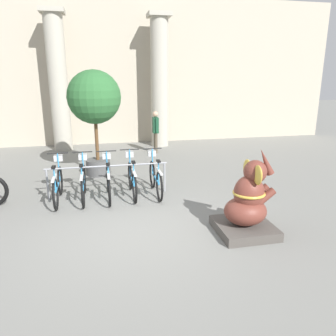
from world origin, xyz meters
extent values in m
plane|color=slate|center=(0.00, 0.00, 0.00)|extent=(60.00, 60.00, 0.00)
cube|color=#B2A893|center=(0.00, 8.60, 3.00)|extent=(20.00, 0.20, 6.00)
cylinder|color=#ADA899|center=(-1.95, 7.60, 2.50)|extent=(0.71, 0.71, 5.00)
cube|color=#ADA899|center=(-1.95, 7.60, 5.08)|extent=(0.88, 0.88, 0.16)
cylinder|color=#ADA899|center=(1.95, 7.60, 2.50)|extent=(0.71, 0.71, 5.00)
cube|color=#ADA899|center=(1.95, 7.60, 5.08)|extent=(0.88, 0.88, 0.16)
cylinder|color=gray|center=(-1.81, 1.95, 0.38)|extent=(0.05, 0.05, 0.75)
cylinder|color=gray|center=(0.99, 1.95, 0.38)|extent=(0.05, 0.05, 0.75)
cylinder|color=gray|center=(-0.41, 1.95, 0.75)|extent=(2.90, 0.04, 0.04)
torus|color=black|center=(-1.56, 2.28, 0.36)|extent=(0.05, 0.71, 0.71)
torus|color=black|center=(-1.56, 1.28, 0.36)|extent=(0.05, 0.71, 0.71)
cube|color=#338CC6|center=(-1.56, 1.78, 0.41)|extent=(0.04, 0.90, 0.04)
cube|color=#BCBCBC|center=(-1.56, 1.28, 0.73)|extent=(0.06, 0.60, 0.03)
cylinder|color=#338CC6|center=(-1.56, 1.38, 0.64)|extent=(0.03, 0.03, 0.57)
cube|color=black|center=(-1.56, 1.38, 0.94)|extent=(0.08, 0.18, 0.04)
cylinder|color=#338CC6|center=(-1.56, 2.24, 0.71)|extent=(0.03, 0.03, 0.70)
cylinder|color=black|center=(-1.56, 2.24, 1.05)|extent=(0.48, 0.03, 0.03)
cube|color=#BCBCBC|center=(-1.56, 2.34, 0.91)|extent=(0.20, 0.16, 0.14)
torus|color=black|center=(-0.98, 2.29, 0.36)|extent=(0.05, 0.71, 0.71)
torus|color=black|center=(-0.98, 1.29, 0.36)|extent=(0.05, 0.71, 0.71)
cube|color=#338CC6|center=(-0.98, 1.79, 0.41)|extent=(0.04, 0.90, 0.04)
cube|color=#BCBCBC|center=(-0.98, 1.29, 0.73)|extent=(0.06, 0.60, 0.03)
cylinder|color=#338CC6|center=(-0.98, 1.39, 0.64)|extent=(0.03, 0.03, 0.57)
cube|color=black|center=(-0.98, 1.39, 0.94)|extent=(0.08, 0.18, 0.04)
cylinder|color=#338CC6|center=(-0.98, 2.25, 0.71)|extent=(0.03, 0.03, 0.70)
cylinder|color=black|center=(-0.98, 2.25, 1.05)|extent=(0.48, 0.03, 0.03)
cube|color=#BCBCBC|center=(-0.98, 2.35, 0.91)|extent=(0.20, 0.16, 0.14)
torus|color=black|center=(-0.41, 2.27, 0.36)|extent=(0.05, 0.71, 0.71)
torus|color=black|center=(-0.41, 1.27, 0.36)|extent=(0.05, 0.71, 0.71)
cube|color=#338CC6|center=(-0.41, 1.77, 0.41)|extent=(0.04, 0.90, 0.04)
cube|color=#BCBCBC|center=(-0.41, 1.27, 0.73)|extent=(0.06, 0.60, 0.03)
cylinder|color=#338CC6|center=(-0.41, 1.37, 0.64)|extent=(0.03, 0.03, 0.57)
cube|color=black|center=(-0.41, 1.37, 0.94)|extent=(0.08, 0.18, 0.04)
cylinder|color=#338CC6|center=(-0.41, 2.23, 0.71)|extent=(0.03, 0.03, 0.70)
cylinder|color=black|center=(-0.41, 2.23, 1.05)|extent=(0.48, 0.03, 0.03)
cube|color=#BCBCBC|center=(-0.41, 2.33, 0.91)|extent=(0.20, 0.16, 0.14)
torus|color=black|center=(0.17, 2.33, 0.36)|extent=(0.05, 0.71, 0.71)
torus|color=black|center=(0.17, 1.34, 0.36)|extent=(0.05, 0.71, 0.71)
cube|color=#338CC6|center=(0.17, 1.84, 0.41)|extent=(0.04, 0.90, 0.04)
cube|color=#BCBCBC|center=(0.17, 1.34, 0.73)|extent=(0.06, 0.60, 0.03)
cylinder|color=#338CC6|center=(0.17, 1.44, 0.64)|extent=(0.03, 0.03, 0.57)
cube|color=black|center=(0.17, 1.44, 0.94)|extent=(0.08, 0.18, 0.04)
cylinder|color=#338CC6|center=(0.17, 2.29, 0.71)|extent=(0.03, 0.03, 0.70)
cylinder|color=black|center=(0.17, 2.29, 1.05)|extent=(0.48, 0.03, 0.03)
cube|color=#BCBCBC|center=(0.17, 2.39, 0.91)|extent=(0.20, 0.16, 0.14)
torus|color=black|center=(0.74, 2.32, 0.36)|extent=(0.05, 0.71, 0.71)
torus|color=black|center=(0.74, 1.32, 0.36)|extent=(0.05, 0.71, 0.71)
cube|color=#338CC6|center=(0.74, 1.82, 0.41)|extent=(0.04, 0.90, 0.04)
cube|color=#BCBCBC|center=(0.74, 1.32, 0.73)|extent=(0.06, 0.60, 0.03)
cylinder|color=#338CC6|center=(0.74, 1.42, 0.64)|extent=(0.03, 0.03, 0.57)
cube|color=black|center=(0.74, 1.42, 0.94)|extent=(0.08, 0.18, 0.04)
cylinder|color=#338CC6|center=(0.74, 2.28, 0.71)|extent=(0.03, 0.03, 0.70)
cylinder|color=black|center=(0.74, 2.28, 1.05)|extent=(0.48, 0.03, 0.03)
cube|color=#BCBCBC|center=(0.74, 2.38, 0.91)|extent=(0.20, 0.16, 0.14)
cube|color=#4C4742|center=(2.00, -0.59, 0.09)|extent=(1.03, 1.03, 0.18)
ellipsoid|color=brown|center=(2.00, -0.59, 0.43)|extent=(0.79, 0.70, 0.51)
ellipsoid|color=brown|center=(2.04, -0.59, 0.78)|extent=(0.56, 0.51, 0.65)
sphere|color=brown|center=(2.14, -0.59, 1.18)|extent=(0.42, 0.42, 0.42)
ellipsoid|color=gold|center=(2.08, -0.38, 1.18)|extent=(0.08, 0.30, 0.36)
ellipsoid|color=gold|center=(2.08, -0.80, 1.18)|extent=(0.08, 0.30, 0.36)
cone|color=brown|center=(2.32, -0.59, 1.36)|extent=(0.36, 0.15, 0.53)
cylinder|color=brown|center=(2.30, -0.47, 0.71)|extent=(0.42, 0.14, 0.37)
cylinder|color=brown|center=(2.30, -0.71, 0.71)|extent=(0.42, 0.14, 0.37)
torus|color=gold|center=(2.04, -0.59, 0.78)|extent=(0.59, 0.59, 0.05)
cylinder|color=brown|center=(1.54, 6.39, 0.38)|extent=(0.11, 0.11, 0.77)
cylinder|color=brown|center=(1.54, 6.22, 0.38)|extent=(0.11, 0.11, 0.77)
cube|color=#19472D|center=(1.54, 6.30, 1.06)|extent=(0.20, 0.32, 0.58)
sphere|color=tan|center=(1.54, 6.30, 1.47)|extent=(0.21, 0.21, 0.21)
cylinder|color=#19472D|center=(1.54, 6.50, 1.09)|extent=(0.07, 0.07, 0.52)
cylinder|color=#19472D|center=(1.54, 6.10, 1.09)|extent=(0.07, 0.07, 0.52)
cylinder|color=#4C4C4C|center=(-0.63, 3.85, 0.22)|extent=(0.71, 0.71, 0.45)
cylinder|color=brown|center=(-0.63, 3.85, 1.05)|extent=(0.10, 0.10, 1.21)
sphere|color=#2D6633|center=(-0.63, 3.85, 2.26)|extent=(1.51, 1.51, 1.51)
camera|label=1|loc=(-0.57, -5.75, 2.83)|focal=35.00mm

